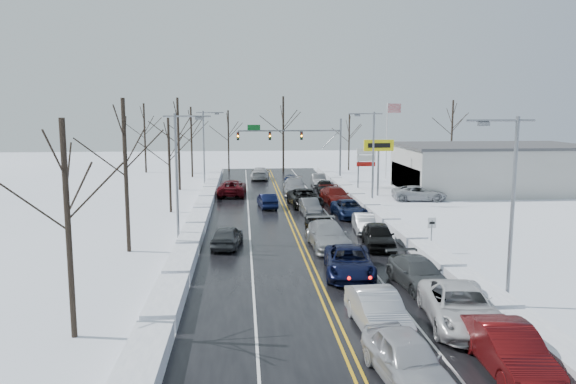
{
  "coord_description": "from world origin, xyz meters",
  "views": [
    {
      "loc": [
        -3.99,
        -42.69,
        9.39
      ],
      "look_at": [
        -0.27,
        2.8,
        2.5
      ],
      "focal_mm": 35.0,
      "sensor_mm": 36.0,
      "label": 1
    }
  ],
  "objects": [
    {
      "name": "tree_left_c",
      "position": [
        -10.5,
        8.0,
        5.94
      ],
      "size": [
        3.4,
        3.4,
        8.5
      ],
      "color": "#2D231C",
      "rests_on": "ground"
    },
    {
      "name": "queued_car_12",
      "position": [
        5.12,
        -6.31,
        0.0
      ],
      "size": [
        2.44,
        5.02,
        1.65
      ],
      "primitive_type": "imported",
      "rotation": [
        0.0,
        0.0,
        -0.1
      ],
      "color": "black",
      "rests_on": "ground"
    },
    {
      "name": "streetlight_se",
      "position": [
        8.3,
        -18.0,
        5.31
      ],
      "size": [
        3.2,
        0.25,
        9.0
      ],
      "color": "slate",
      "rests_on": "ground"
    },
    {
      "name": "speed_limit_sign",
      "position": [
        8.2,
        -8.0,
        1.63
      ],
      "size": [
        0.55,
        0.09,
        2.35
      ],
      "color": "slate",
      "rests_on": "ground"
    },
    {
      "name": "queued_car_1",
      "position": [
        1.67,
        -20.28,
        0.0
      ],
      "size": [
        2.03,
        5.15,
        1.67
      ],
      "primitive_type": "imported",
      "rotation": [
        0.0,
        0.0,
        0.05
      ],
      "color": "#ADAFB6",
      "rests_on": "ground"
    },
    {
      "name": "dealership_building",
      "position": [
        23.98,
        18.0,
        2.66
      ],
      "size": [
        20.4,
        12.4,
        5.3
      ],
      "color": "#B2B2AD",
      "rests_on": "ground"
    },
    {
      "name": "queued_car_14",
      "position": [
        5.16,
        4.39,
        0.0
      ],
      "size": [
        2.64,
        5.36,
        1.46
      ],
      "primitive_type": "imported",
      "rotation": [
        0.0,
        0.0,
        0.04
      ],
      "color": "black",
      "rests_on": "ground"
    },
    {
      "name": "queued_car_15",
      "position": [
        5.1,
        11.07,
        0.0
      ],
      "size": [
        2.94,
        5.84,
        1.63
      ],
      "primitive_type": "imported",
      "rotation": [
        0.0,
        0.0,
        0.12
      ],
      "color": "#540E0B",
      "rests_on": "ground"
    },
    {
      "name": "tree_left_b",
      "position": [
        -11.5,
        -6.0,
        6.99
      ],
      "size": [
        4.0,
        4.0,
        10.0
      ],
      "color": "#2D231C",
      "rests_on": "ground"
    },
    {
      "name": "parked_car_1",
      "position": [
        17.03,
        17.31,
        0.0
      ],
      "size": [
        2.97,
        6.01,
        1.68
      ],
      "primitive_type": "imported",
      "rotation": [
        0.0,
        0.0,
        -0.11
      ],
      "color": "#434548",
      "rests_on": "ground"
    },
    {
      "name": "ground",
      "position": [
        0.0,
        0.0,
        0.0
      ],
      "size": [
        160.0,
        160.0,
        0.0
      ],
      "primitive_type": "plane",
      "color": "white",
      "rests_on": "ground"
    },
    {
      "name": "tree_far_b",
      "position": [
        -6.0,
        41.0,
        6.29
      ],
      "size": [
        3.6,
        3.6,
        9.0
      ],
      "color": "#2D231C",
      "rests_on": "ground"
    },
    {
      "name": "oncoming_car_2",
      "position": [
        -1.7,
        30.63,
        0.0
      ],
      "size": [
        2.7,
        5.74,
        1.62
      ],
      "primitive_type": "imported",
      "rotation": [
        0.0,
        0.0,
        3.06
      ],
      "color": "silver",
      "rests_on": "ground"
    },
    {
      "name": "used_vehicles_sign",
      "position": [
        10.5,
        22.0,
        3.32
      ],
      "size": [
        2.2,
        0.22,
        4.65
      ],
      "color": "slate",
      "rests_on": "ground"
    },
    {
      "name": "snow_bank_left",
      "position": [
        -7.6,
        2.0,
        0.0
      ],
      "size": [
        1.51,
        72.0,
        0.81
      ],
      "primitive_type": "cube",
      "color": "white",
      "rests_on": "ground"
    },
    {
      "name": "queued_car_3",
      "position": [
        1.7,
        -6.08,
        0.0
      ],
      "size": [
        2.62,
        5.99,
        1.71
      ],
      "primitive_type": "imported",
      "rotation": [
        0.0,
        0.0,
        0.04
      ],
      "color": "#94979B",
      "rests_on": "ground"
    },
    {
      "name": "road_surface",
      "position": [
        0.0,
        2.0,
        0.01
      ],
      "size": [
        14.0,
        84.0,
        0.01
      ],
      "primitive_type": "cube",
      "color": "black",
      "rests_on": "ground"
    },
    {
      "name": "streetlight_ne",
      "position": [
        8.3,
        10.0,
        5.31
      ],
      "size": [
        3.2,
        0.25,
        9.0
      ],
      "color": "slate",
      "rests_on": "ground"
    },
    {
      "name": "queued_car_4",
      "position": [
        1.82,
        -2.45,
        0.0
      ],
      "size": [
        2.43,
        4.83,
        1.58
      ],
      "primitive_type": "imported",
      "rotation": [
        0.0,
        0.0,
        0.12
      ],
      "color": "black",
      "rests_on": "ground"
    },
    {
      "name": "queued_car_17",
      "position": [
        5.06,
        23.29,
        0.0
      ],
      "size": [
        1.76,
        4.69,
        1.53
      ],
      "primitive_type": "imported",
      "rotation": [
        0.0,
        0.0,
        -0.03
      ],
      "color": "#434548",
      "rests_on": "ground"
    },
    {
      "name": "queued_car_11",
      "position": [
        5.16,
        -14.88,
        0.0
      ],
      "size": [
        2.65,
        5.45,
        1.53
      ],
      "primitive_type": "imported",
      "rotation": [
        0.0,
        0.0,
        0.1
      ],
      "color": "#3E4143",
      "rests_on": "ground"
    },
    {
      "name": "streetlight_sw",
      "position": [
        -8.3,
        -4.0,
        5.31
      ],
      "size": [
        3.2,
        0.25,
        9.0
      ],
      "color": "slate",
      "rests_on": "ground"
    },
    {
      "name": "tree_far_c",
      "position": [
        2.0,
        39.0,
        7.68
      ],
      "size": [
        4.4,
        4.4,
        11.0
      ],
      "color": "#2D231C",
      "rests_on": "ground"
    },
    {
      "name": "queued_car_5",
      "position": [
        1.92,
        5.85,
        0.0
      ],
      "size": [
        1.81,
        4.36,
        1.4
      ],
      "primitive_type": "imported",
      "rotation": [
        0.0,
        0.0,
        0.08
      ],
      "color": "#46484C",
      "rests_on": "ground"
    },
    {
      "name": "queued_car_13",
      "position": [
        5.2,
        -1.55,
        0.0
      ],
      "size": [
        1.79,
        4.32,
        1.39
      ],
      "primitive_type": "imported",
      "rotation": [
        0.0,
        0.0,
        -0.08
      ],
      "color": "#A8ABB0",
      "rests_on": "ground"
    },
    {
      "name": "oncoming_car_0",
      "position": [
        -1.69,
        9.48,
        0.0
      ],
      "size": [
        1.91,
        4.33,
        1.38
      ],
      "primitive_type": "imported",
      "rotation": [
        0.0,
        0.0,
        3.25
      ],
      "color": "black",
      "rests_on": "ground"
    },
    {
      "name": "snow_bank_right",
      "position": [
        7.6,
        2.0,
        0.0
      ],
      "size": [
        1.51,
        72.0,
        0.81
      ],
      "primitive_type": "cube",
      "color": "white",
      "rests_on": "ground"
    },
    {
      "name": "tree_far_e",
      "position": [
        28.0,
        41.0,
        7.33
      ],
      "size": [
        4.2,
        4.2,
        10.5
      ],
      "color": "#2D231C",
      "rests_on": "ground"
    },
    {
      "name": "queued_car_7",
      "position": [
        1.66,
        17.77,
        0.0
      ],
      "size": [
        2.68,
        6.03,
        1.72
      ],
      "primitive_type": "imported",
      "rotation": [
        0.0,
        0.0,
        -0.05
      ],
      "color": "gray",
      "rests_on": "ground"
    },
    {
      "name": "traffic_signal_mast",
      "position": [
        3.45,
        27.99,
        5.48
      ],
      "size": [
        13.28,
        0.39,
        8.0
      ],
      "color": "slate",
      "rests_on": "ground"
    },
    {
      "name": "parked_car_2",
      "position": [
        14.95,
        21.61,
        0.0
      ],
      "size": [
        1.99,
        4.82,
        1.64
      ],
      "primitive_type": "imported",
      "rotation": [
        0.0,
        0.0,
        3.15
      ],
      "color": "black",
      "rests_on": "ground"
    },
    {
      "name": "flagpole",
      "position": [
        15.17,
        30.0,
        5.93
      ],
      "size": [
        1.87,
        1.2,
        10.0
      ],
      "color": "silver",
      "rests_on": "ground"
    },
    {
      "name": "tree_left_d",
      "position": [
        -11.2,
        22.0,
        7.33
      ],
      "size": [
        4.2,
        4.2,
        10.5
      ],
      "color": "#2D231C",
      "rests_on": "ground"
    },
    {
      "name": "tree_far_a",
      "position": [
        -18.0,
        40.0,
        6.99
      ],
      "size": [
        4.0,
        4.0,
        10.0
      ],
      "color": "#2D231C",
      "rests_on": "ground"
    },
    {
      "name": "tires_plus_sign",
      "position": [
        10.5,
        15.99,
        4.99
      ],
      "size": [
        3.2,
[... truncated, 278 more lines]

